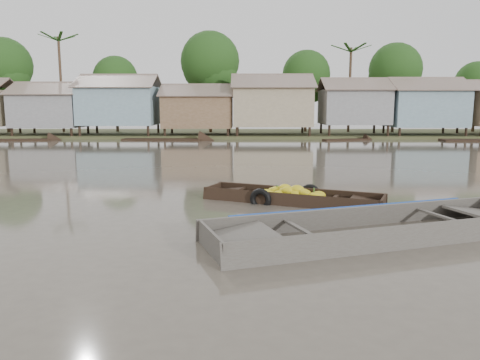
{
  "coord_description": "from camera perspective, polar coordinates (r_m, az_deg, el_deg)",
  "views": [
    {
      "loc": [
        0.03,
        -10.96,
        2.8
      ],
      "look_at": [
        -0.05,
        1.41,
        0.8
      ],
      "focal_mm": 35.0,
      "sensor_mm": 36.0,
      "label": 1
    }
  ],
  "objects": [
    {
      "name": "banana_boat",
      "position": [
        13.63,
        6.06,
        -2.14
      ],
      "size": [
        5.26,
        3.17,
        0.71
      ],
      "rotation": [
        0.0,
        0.0,
        -0.4
      ],
      "color": "black",
      "rests_on": "ground"
    },
    {
      "name": "ground",
      "position": [
        11.31,
        0.21,
        -5.14
      ],
      "size": [
        120.0,
        120.0,
        0.0
      ],
      "primitive_type": "plane",
      "color": "#51493E",
      "rests_on": "ground"
    },
    {
      "name": "viewer_boat",
      "position": [
        10.5,
        16.34,
        -6.32
      ],
      "size": [
        7.71,
        4.27,
        0.6
      ],
      "rotation": [
        0.0,
        0.0,
        0.33
      ],
      "color": "#46403B",
      "rests_on": "ground"
    },
    {
      "name": "riverbank",
      "position": [
        42.93,
        4.42,
        9.51
      ],
      "size": [
        120.0,
        12.47,
        10.22
      ],
      "color": "#384723",
      "rests_on": "ground"
    },
    {
      "name": "distant_boats",
      "position": [
        35.84,
        12.3,
        4.4
      ],
      "size": [
        47.91,
        14.22,
        0.35
      ],
      "color": "black",
      "rests_on": "ground"
    }
  ]
}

